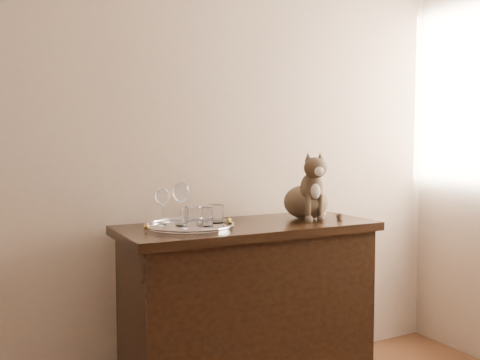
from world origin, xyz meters
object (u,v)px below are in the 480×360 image
object	(u,v)px
wine_glass_b	(181,203)
tumbler_c	(216,214)
tumbler_a	(205,217)
wine_glass_a	(163,206)
tumbler_b	(193,219)
tray	(190,227)
wine_glass_d	(182,204)
sideboard	(248,314)
cat	(306,185)

from	to	relation	value
wine_glass_b	tumbler_c	xyz separation A→B (m)	(0.14, -0.07, -0.05)
tumbler_a	wine_glass_a	bearing A→B (deg)	141.31
tumbler_a	tumbler_b	xyz separation A→B (m)	(-0.08, -0.07, 0.01)
tray	tumbler_c	world-z (taller)	tumbler_c
wine_glass_d	tumbler_b	world-z (taller)	wine_glass_d
wine_glass_d	tumbler_b	bearing A→B (deg)	-91.38
tumbler_a	tumbler_b	world-z (taller)	tumbler_b
tray	wine_glass_a	bearing A→B (deg)	139.73
sideboard	tumbler_a	size ratio (longest dim) A/B	14.46
tumbler_c	wine_glass_a	bearing A→B (deg)	166.24
wine_glass_a	tray	bearing A→B (deg)	-40.27
wine_glass_a	wine_glass_d	bearing A→B (deg)	-36.58
tray	wine_glass_b	bearing A→B (deg)	91.70
wine_glass_b	wine_glass_d	size ratio (longest dim) A/B	0.97
tray	tumbler_a	bearing A→B (deg)	-35.81
wine_glass_d	tumbler_c	bearing A→B (deg)	-1.65
tumbler_a	tumbler_c	size ratio (longest dim) A/B	0.99
tumbler_a	cat	size ratio (longest dim) A/B	0.25
tray	wine_glass_b	distance (m)	0.14
wine_glass_d	tumbler_c	size ratio (longest dim) A/B	2.31
wine_glass_b	tumbler_b	world-z (taller)	wine_glass_b
tumbler_a	tumbler_b	distance (m)	0.11
wine_glass_b	wine_glass_d	world-z (taller)	wine_glass_d
sideboard	tumbler_c	xyz separation A→B (m)	(-0.15, 0.05, 0.47)
wine_glass_b	tumbler_c	bearing A→B (deg)	-27.78
tumbler_a	wine_glass_b	bearing A→B (deg)	112.92
cat	wine_glass_a	bearing A→B (deg)	-172.85
wine_glass_a	wine_glass_d	world-z (taller)	wine_glass_d
wine_glass_d	tumbler_b	distance (m)	0.14
wine_glass_b	wine_glass_d	distance (m)	0.07
sideboard	tumbler_b	xyz separation A→B (m)	(-0.31, -0.09, 0.48)
sideboard	cat	xyz separation A→B (m)	(0.33, 0.02, 0.59)
wine_glass_b	tumbler_b	bearing A→B (deg)	-96.95
wine_glass_b	tumbler_a	xyz separation A→B (m)	(0.06, -0.14, -0.05)
tray	tumbler_a	xyz separation A→B (m)	(0.06, -0.04, 0.05)
sideboard	wine_glass_a	world-z (taller)	wine_glass_a
tumbler_c	tray	bearing A→B (deg)	-170.29
wine_glass_b	tumbler_b	xyz separation A→B (m)	(-0.03, -0.21, -0.05)
wine_glass_d	tumbler_a	world-z (taller)	wine_glass_d
wine_glass_a	wine_glass_b	bearing A→B (deg)	10.48
wine_glass_d	wine_glass_b	bearing A→B (deg)	72.62
sideboard	tumbler_a	bearing A→B (deg)	-175.66
wine_glass_a	tumbler_c	size ratio (longest dim) A/B	2.00
wine_glass_b	tumbler_c	distance (m)	0.17
wine_glass_a	tumbler_b	xyz separation A→B (m)	(0.07, -0.19, -0.04)
sideboard	tumbler_a	distance (m)	0.53
tray	tumbler_a	size ratio (longest dim) A/B	4.82
tray	wine_glass_d	xyz separation A→B (m)	(-0.02, 0.03, 0.10)
tumbler_b	cat	xyz separation A→B (m)	(0.64, 0.10, 0.11)
tumbler_b	wine_glass_b	bearing A→B (deg)	83.05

